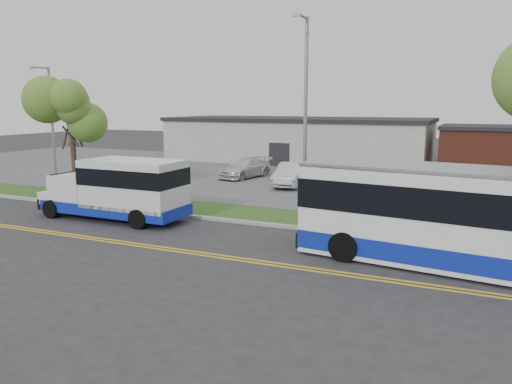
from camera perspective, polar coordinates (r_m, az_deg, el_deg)
The scene contains 18 objects.
ground at distance 23.23m, azimuth -3.84°, elevation -4.06°, with size 140.00×140.00×0.00m, color #28282B.
lane_line_north at distance 20.04m, azimuth -9.09°, elevation -6.44°, with size 70.00×0.12×0.01m, color gold.
lane_line_south at distance 19.80m, azimuth -9.57°, elevation -6.66°, with size 70.00×0.12×0.01m, color gold.
curb at distance 24.15m, azimuth -2.61°, elevation -3.32°, with size 80.00×0.30×0.15m, color #9E9B93.
verge at distance 25.73m, azimuth -0.79°, elevation -2.54°, with size 80.00×3.30×0.10m, color #2C541C.
parking_lot at distance 38.75m, azimuth 8.14°, elevation 1.61°, with size 80.00×25.00×0.10m, color #4C4C4F.
commercial_building at distance 49.83m, azimuth 4.82°, elevation 5.99°, with size 25.40×10.40×4.35m.
brick_wing at distance 45.97m, azimuth 24.18°, elevation 4.54°, with size 6.30×7.30×3.90m.
tree_west at distance 32.35m, azimuth -20.40°, elevation 8.47°, with size 4.40×4.40×6.91m.
streetlight_near at distance 23.84m, azimuth 5.62°, elevation 8.99°, with size 0.35×1.53×9.50m.
streetlight_far at distance 36.77m, azimuth -22.37°, elevation 7.45°, with size 0.35×1.53×8.00m.
shuttle_bus at distance 25.28m, azimuth -15.15°, elevation 0.48°, with size 7.87×2.67×3.01m.
transit_bus at distance 18.43m, azimuth 24.63°, elevation -3.02°, with size 12.88×4.33×3.51m.
pedestrian at distance 26.91m, azimuth -10.36°, elevation -0.12°, with size 0.64×0.42×1.77m, color black.
parked_car_a at distance 34.26m, azimuth 4.02°, elevation 2.01°, with size 1.67×4.78×1.57m, color silver.
parked_car_b at distance 38.20m, azimuth -1.28°, elevation 2.76°, with size 2.04×5.02×1.46m, color silver.
grocery_bag_left at distance 27.02m, azimuth -11.14°, elevation -1.67°, with size 0.32×0.32×0.32m, color white.
grocery_bag_right at distance 27.08m, azimuth -9.49°, elevation -1.59°, with size 0.32×0.32×0.32m, color white.
Camera 1 is at (10.72, -19.82, 5.63)m, focal length 35.00 mm.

